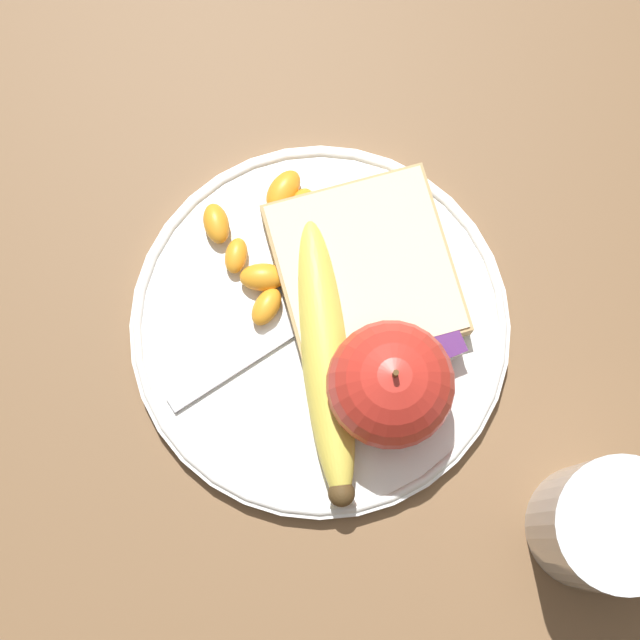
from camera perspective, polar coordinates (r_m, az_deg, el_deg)
The scene contains 15 objects.
ground_plane at distance 0.74m, azimuth 0.00°, elevation -0.50°, with size 3.00×3.00×0.00m, color brown.
plate at distance 0.73m, azimuth 0.00°, elevation -0.38°, with size 0.26×0.26×0.01m.
juice_glass at distance 0.70m, azimuth 14.88°, elevation -10.57°, with size 0.08×0.08×0.09m.
apple at distance 0.68m, azimuth 3.78°, elevation -3.46°, with size 0.08×0.08×0.09m.
banana at distance 0.71m, azimuth 0.30°, elevation -2.02°, with size 0.20×0.08×0.03m.
bread_slice at distance 0.72m, azimuth 2.41°, elevation 2.67°, with size 0.13×0.13×0.02m.
fork at distance 0.73m, azimuth -0.43°, elevation 0.29°, with size 0.05×0.19×0.00m.
jam_packet at distance 0.72m, azimuth 5.90°, elevation -0.77°, with size 0.04×0.03×0.02m.
orange_segment_0 at distance 0.74m, azimuth -0.89°, elevation 5.84°, with size 0.04×0.03×0.02m.
orange_segment_1 at distance 0.73m, azimuth -3.07°, elevation 2.30°, with size 0.03×0.04×0.02m.
orange_segment_2 at distance 0.73m, azimuth -1.23°, elevation 3.04°, with size 0.03×0.02×0.02m.
orange_segment_3 at distance 0.72m, azimuth -2.87°, elevation 0.71°, with size 0.03×0.03×0.02m.
orange_segment_4 at distance 0.74m, azimuth -1.97°, elevation 6.95°, with size 0.03×0.04×0.02m.
orange_segment_5 at distance 0.74m, azimuth -5.55°, elevation 5.14°, with size 0.03×0.02×0.02m.
orange_segment_6 at distance 0.73m, azimuth -4.50°, elevation 3.44°, with size 0.03×0.03×0.01m.
Camera 1 is at (-0.13, 0.05, 0.72)m, focal length 60.00 mm.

